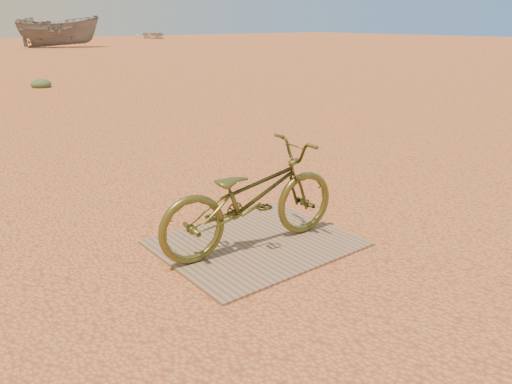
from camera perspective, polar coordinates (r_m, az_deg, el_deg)
ground at (r=3.82m, az=1.65°, el=-9.97°), size 120.00×120.00×0.00m
plywood_board at (r=4.37m, az=0.00°, el=-5.86°), size 1.60×1.31×0.02m
bicycle at (r=4.13m, az=-0.56°, el=-0.60°), size 1.72×0.72×0.88m
boat_mid_right at (r=40.18m, az=-21.59°, el=16.68°), size 6.07×4.12×2.20m
boat_far_right at (r=57.83m, az=-11.71°, el=17.27°), size 4.09×5.11×0.94m
kale_b at (r=16.17m, az=-23.32°, el=10.93°), size 0.57×0.57×0.31m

